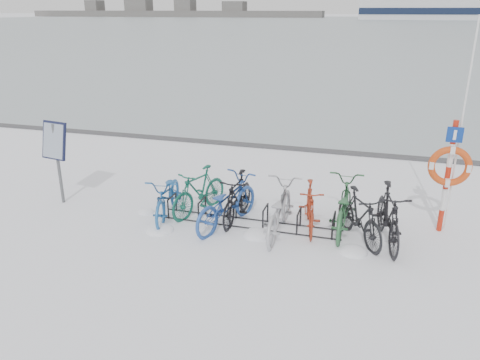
{
  "coord_description": "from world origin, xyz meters",
  "views": [
    {
      "loc": [
        2.41,
        -8.88,
        4.39
      ],
      "look_at": [
        -0.38,
        0.6,
        0.77
      ],
      "focal_mm": 35.0,
      "sensor_mm": 36.0,
      "label": 1
    }
  ],
  "objects": [
    {
      "name": "bike_rack",
      "position": [
        0.0,
        0.0,
        0.18
      ],
      "size": [
        4.0,
        0.48,
        0.46
      ],
      "color": "black",
      "rests_on": "ground"
    },
    {
      "name": "bike_1",
      "position": [
        -1.26,
        0.32,
        0.54
      ],
      "size": [
        1.08,
        1.88,
        1.09
      ],
      "primitive_type": "imported",
      "rotation": [
        0.0,
        0.0,
        -0.34
      ],
      "color": "#135644",
      "rests_on": "ground"
    },
    {
      "name": "bike_3",
      "position": [
        -0.32,
        0.2,
        0.54
      ],
      "size": [
        0.59,
        1.83,
        1.09
      ],
      "primitive_type": "imported",
      "rotation": [
        0.0,
        0.0,
        -0.04
      ],
      "color": "black",
      "rests_on": "ground"
    },
    {
      "name": "ice_sheet",
      "position": [
        0.0,
        155.0,
        0.01
      ],
      "size": [
        400.0,
        298.0,
        0.02
      ],
      "primitive_type": "cube",
      "color": "#99A5AD",
      "rests_on": "ground"
    },
    {
      "name": "bike_7",
      "position": [
        2.3,
        -0.05,
        0.54
      ],
      "size": [
        1.36,
        1.79,
        1.07
      ],
      "primitive_type": "imported",
      "rotation": [
        0.0,
        0.0,
        0.55
      ],
      "color": "black",
      "rests_on": "ground"
    },
    {
      "name": "quay_edge",
      "position": [
        0.0,
        5.9,
        0.05
      ],
      "size": [
        400.0,
        0.25,
        0.1
      ],
      "primitive_type": "cube",
      "color": "#3F3F42",
      "rests_on": "ground"
    },
    {
      "name": "ground",
      "position": [
        0.0,
        0.0,
        0.0
      ],
      "size": [
        900.0,
        900.0,
        0.0
      ],
      "primitive_type": "plane",
      "color": "white",
      "rests_on": "ground"
    },
    {
      "name": "bike_8",
      "position": [
        2.85,
        -0.01,
        0.6
      ],
      "size": [
        0.93,
        2.08,
        1.2
      ],
      "primitive_type": "imported",
      "rotation": [
        0.0,
        0.0,
        0.19
      ],
      "color": "black",
      "rests_on": "ground"
    },
    {
      "name": "bike_0",
      "position": [
        -1.85,
        -0.08,
        0.52
      ],
      "size": [
        1.04,
        2.06,
        1.03
      ],
      "primitive_type": "imported",
      "rotation": [
        0.0,
        0.0,
        0.19
      ],
      "color": "#205A9C",
      "rests_on": "ground"
    },
    {
      "name": "bike_5",
      "position": [
        1.27,
        0.2,
        0.51
      ],
      "size": [
        0.81,
        1.76,
        1.02
      ],
      "primitive_type": "imported",
      "rotation": [
        0.0,
        0.0,
        0.2
      ],
      "color": "#9A2D17",
      "rests_on": "ground"
    },
    {
      "name": "bike_6",
      "position": [
        1.94,
        0.36,
        0.55
      ],
      "size": [
        0.74,
        2.11,
        1.1
      ],
      "primitive_type": "imported",
      "rotation": [
        0.0,
        0.0,
        3.14
      ],
      "color": "#295E36",
      "rests_on": "ground"
    },
    {
      "name": "snow_drifts",
      "position": [
        0.32,
        -0.17,
        0.0
      ],
      "size": [
        5.78,
        2.14,
        0.21
      ],
      "color": "white",
      "rests_on": "ground"
    },
    {
      "name": "shoreline",
      "position": [
        -122.02,
        260.0,
        2.79
      ],
      "size": [
        180.0,
        12.0,
        9.5
      ],
      "color": "#4E4E4E",
      "rests_on": "ground"
    },
    {
      "name": "bike_4",
      "position": [
        0.69,
        -0.2,
        0.55
      ],
      "size": [
        0.74,
        2.1,
        1.1
      ],
      "primitive_type": "imported",
      "rotation": [
        0.0,
        0.0,
        3.14
      ],
      "color": "#A8A9B0",
      "rests_on": "ground"
    },
    {
      "name": "info_board",
      "position": [
        -4.63,
        -0.1,
        1.43
      ],
      "size": [
        0.7,
        0.35,
        1.99
      ],
      "rotation": [
        0.0,
        0.0,
        -0.17
      ],
      "color": "#595B5E",
      "rests_on": "ground"
    },
    {
      "name": "bike_2",
      "position": [
        -0.46,
        -0.15,
        0.55
      ],
      "size": [
        1.34,
        2.23,
        1.1
      ],
      "primitive_type": "imported",
      "rotation": [
        0.0,
        0.0,
        2.83
      ],
      "color": "#254B99",
      "rests_on": "ground"
    },
    {
      "name": "lifebuoy_station",
      "position": [
        3.93,
        0.79,
        1.44
      ],
      "size": [
        0.83,
        0.23,
        4.3
      ],
      "color": "#B6210E",
      "rests_on": "ground"
    }
  ]
}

